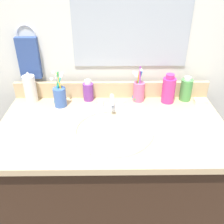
# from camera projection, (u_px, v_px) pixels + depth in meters

# --- Properties ---
(ground_plane) EXTENTS (6.00, 6.00, 0.00)m
(ground_plane) POSITION_uv_depth(u_px,v_px,m) (112.00, 223.00, 1.56)
(ground_plane) COLOR #66605B
(vanity_cabinet) EXTENTS (1.03, 0.55, 0.70)m
(vanity_cabinet) POSITION_uv_depth(u_px,v_px,m) (112.00, 182.00, 1.38)
(vanity_cabinet) COLOR #382316
(vanity_cabinet) RESTS_ON ground_plane
(countertop) EXTENTS (1.07, 0.59, 0.03)m
(countertop) POSITION_uv_depth(u_px,v_px,m) (112.00, 127.00, 1.19)
(countertop) COLOR #D1B284
(countertop) RESTS_ON vanity_cabinet
(backsplash) EXTENTS (1.07, 0.02, 0.09)m
(backsplash) POSITION_uv_depth(u_px,v_px,m) (112.00, 90.00, 1.41)
(backsplash) COLOR #D1B284
(backsplash) RESTS_ON countertop
(back_wall) EXTENTS (2.17, 0.04, 1.30)m
(back_wall) POSITION_uv_depth(u_px,v_px,m) (112.00, 104.00, 1.52)
(back_wall) COLOR silver
(back_wall) RESTS_ON ground_plane
(mirror_panel) EXTENTS (0.60, 0.01, 0.56)m
(mirror_panel) POSITION_uv_depth(u_px,v_px,m) (132.00, 11.00, 1.23)
(mirror_panel) COLOR #B2BCC6
(towel_ring) EXTENTS (0.10, 0.01, 0.10)m
(towel_ring) POSITION_uv_depth(u_px,v_px,m) (26.00, 34.00, 1.28)
(towel_ring) COLOR silver
(hand_towel) EXTENTS (0.11, 0.04, 0.22)m
(hand_towel) POSITION_uv_depth(u_px,v_px,m) (29.00, 58.00, 1.33)
(hand_towel) COLOR #334C8C
(sink_basin) EXTENTS (0.37, 0.37, 0.11)m
(sink_basin) POSITION_uv_depth(u_px,v_px,m) (112.00, 136.00, 1.16)
(sink_basin) COLOR white
(sink_basin) RESTS_ON countertop
(faucet) EXTENTS (0.16, 0.10, 0.08)m
(faucet) POSITION_uv_depth(u_px,v_px,m) (111.00, 104.00, 1.30)
(faucet) COLOR silver
(faucet) RESTS_ON countertop
(bottle_toner_green) EXTENTS (0.06, 0.06, 0.13)m
(bottle_toner_green) POSITION_uv_depth(u_px,v_px,m) (186.00, 89.00, 1.37)
(bottle_toner_green) COLOR #4C9E4C
(bottle_toner_green) RESTS_ON countertop
(bottle_lotion_white) EXTENTS (0.07, 0.07, 0.17)m
(bottle_lotion_white) POSITION_uv_depth(u_px,v_px,m) (30.00, 88.00, 1.35)
(bottle_lotion_white) COLOR white
(bottle_lotion_white) RESTS_ON countertop
(bottle_cream_purple) EXTENTS (0.06, 0.06, 0.12)m
(bottle_cream_purple) POSITION_uv_depth(u_px,v_px,m) (88.00, 91.00, 1.37)
(bottle_cream_purple) COLOR #7A3899
(bottle_cream_purple) RESTS_ON countertop
(bottle_soap_pink) EXTENTS (0.07, 0.07, 0.16)m
(bottle_soap_pink) POSITION_uv_depth(u_px,v_px,m) (169.00, 90.00, 1.34)
(bottle_soap_pink) COLOR #D8338C
(bottle_soap_pink) RESTS_ON countertop
(cup_blue_plastic) EXTENTS (0.08, 0.07, 0.19)m
(cup_blue_plastic) POSITION_uv_depth(u_px,v_px,m) (60.00, 96.00, 1.31)
(cup_blue_plastic) COLOR #3F66B7
(cup_blue_plastic) RESTS_ON countertop
(cup_pink) EXTENTS (0.07, 0.06, 0.20)m
(cup_pink) POSITION_uv_depth(u_px,v_px,m) (139.00, 91.00, 1.36)
(cup_pink) COLOR #D16693
(cup_pink) RESTS_ON countertop
(soap_bar) EXTENTS (0.06, 0.04, 0.02)m
(soap_bar) POSITION_uv_depth(u_px,v_px,m) (200.00, 101.00, 1.36)
(soap_bar) COLOR white
(soap_bar) RESTS_ON countertop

